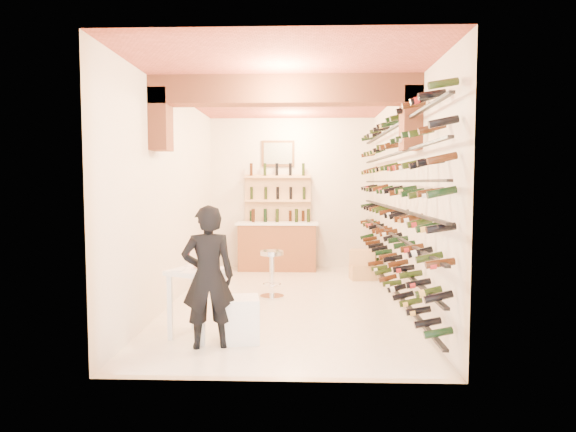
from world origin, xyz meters
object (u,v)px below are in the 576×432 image
(wine_rack, at_px, (388,201))
(crate_lower, at_px, (363,272))
(back_counter, at_px, (277,245))
(white_stool, at_px, (241,319))
(tasting_table, at_px, (197,281))
(chrome_barstool, at_px, (272,270))
(person, at_px, (208,277))

(wine_rack, distance_m, crate_lower, 2.22)
(back_counter, xyz_separation_m, crate_lower, (1.67, -0.94, -0.39))
(wine_rack, relative_size, white_stool, 11.15)
(tasting_table, relative_size, crate_lower, 2.09)
(white_stool, bearing_deg, chrome_barstool, 84.16)
(wine_rack, distance_m, white_stool, 3.04)
(back_counter, xyz_separation_m, person, (-0.50, -4.75, 0.26))
(wine_rack, distance_m, chrome_barstool, 2.12)
(person, bearing_deg, wine_rack, -150.81)
(white_stool, bearing_deg, tasting_table, 166.65)
(chrome_barstool, distance_m, crate_lower, 2.21)
(crate_lower, bearing_deg, person, -119.72)
(tasting_table, distance_m, chrome_barstool, 2.14)
(chrome_barstool, bearing_deg, person, -103.21)
(wine_rack, relative_size, back_counter, 3.35)
(tasting_table, xyz_separation_m, chrome_barstool, (0.75, 1.99, -0.23))
(wine_rack, height_order, tasting_table, wine_rack)
(white_stool, xyz_separation_m, person, (-0.33, -0.22, 0.54))
(back_counter, relative_size, tasting_table, 1.72)
(back_counter, distance_m, white_stool, 4.54)
(wine_rack, xyz_separation_m, back_counter, (-1.83, 2.65, -1.02))
(white_stool, height_order, chrome_barstool, chrome_barstool)
(back_counter, xyz_separation_m, white_stool, (-0.17, -4.53, -0.28))
(back_counter, bearing_deg, tasting_table, -99.08)
(person, distance_m, crate_lower, 4.44)
(tasting_table, height_order, crate_lower, tasting_table)
(wine_rack, relative_size, crate_lower, 12.04)
(tasting_table, bearing_deg, person, -36.52)
(wine_rack, bearing_deg, tasting_table, -145.31)
(chrome_barstool, height_order, crate_lower, chrome_barstool)
(wine_rack, height_order, person, wine_rack)
(wine_rack, xyz_separation_m, tasting_table, (-2.53, -1.75, -0.88))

